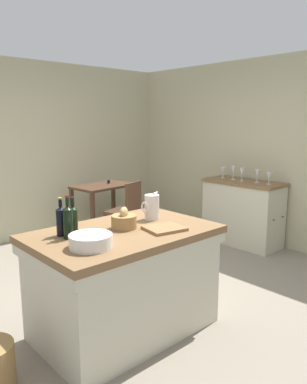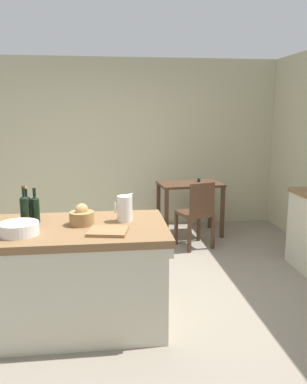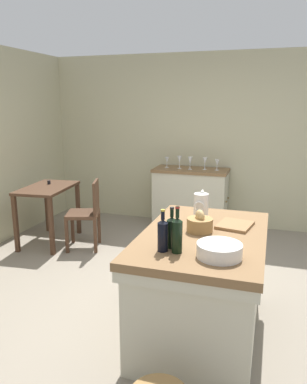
{
  "view_description": "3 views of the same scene",
  "coord_description": "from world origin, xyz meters",
  "px_view_note": "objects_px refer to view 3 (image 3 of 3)",
  "views": [
    {
      "loc": [
        -2.17,
        -2.74,
        1.73
      ],
      "look_at": [
        0.5,
        0.18,
        0.98
      ],
      "focal_mm": 35.1,
      "sensor_mm": 36.0,
      "label": 1
    },
    {
      "loc": [
        -0.15,
        -3.61,
        1.79
      ],
      "look_at": [
        0.33,
        0.33,
        0.98
      ],
      "focal_mm": 36.77,
      "sensor_mm": 36.0,
      "label": 2
    },
    {
      "loc": [
        -3.16,
        -0.92,
        1.86
      ],
      "look_at": [
        0.33,
        0.19,
        0.99
      ],
      "focal_mm": 35.07,
      "sensor_mm": 36.0,
      "label": 3
    }
  ],
  "objects_px": {
    "side_cabinet": "(190,198)",
    "wine_glass_far_left": "(217,163)",
    "wooden_chair": "(87,212)",
    "bread_basket": "(200,224)",
    "wine_bottle_amber": "(163,234)",
    "wine_bottle_green": "(177,234)",
    "pitcher": "(201,206)",
    "wine_bottle_dark": "(172,231)",
    "wine_glass_far_right": "(167,160)",
    "wine_glass_middle": "(190,161)",
    "writing_desk": "(48,196)",
    "wine_glass_left": "(205,161)",
    "wine_glass_right": "(180,160)",
    "wash_bowl": "(219,250)",
    "island_table": "(202,280)",
    "cutting_board": "(235,225)"
  },
  "relations": [
    {
      "from": "bread_basket",
      "to": "wine_bottle_dark",
      "type": "height_order",
      "value": "wine_bottle_dark"
    },
    {
      "from": "wooden_chair",
      "to": "wine_bottle_green",
      "type": "relative_size",
      "value": 2.78
    },
    {
      "from": "cutting_board",
      "to": "wine_bottle_amber",
      "type": "distance_m",
      "value": 0.81
    },
    {
      "from": "wash_bowl",
      "to": "wine_bottle_amber",
      "type": "distance_m",
      "value": 0.39
    },
    {
      "from": "writing_desk",
      "to": "wine_glass_left",
      "type": "bearing_deg",
      "value": -57.61
    },
    {
      "from": "wash_bowl",
      "to": "wine_bottle_dark",
      "type": "bearing_deg",
      "value": 78.85
    },
    {
      "from": "writing_desk",
      "to": "wine_glass_middle",
      "type": "distance_m",
      "value": 2.08
    },
    {
      "from": "island_table",
      "to": "wine_glass_left",
      "type": "relative_size",
      "value": 8.23
    },
    {
      "from": "wine_glass_middle",
      "to": "wine_bottle_dark",
      "type": "bearing_deg",
      "value": -170.2
    },
    {
      "from": "bread_basket",
      "to": "writing_desk",
      "type": "bearing_deg",
      "value": 58.6
    },
    {
      "from": "cutting_board",
      "to": "wine_bottle_dark",
      "type": "distance_m",
      "value": 0.72
    },
    {
      "from": "wine_bottle_dark",
      "to": "wine_glass_far_right",
      "type": "relative_size",
      "value": 1.84
    },
    {
      "from": "wine_bottle_green",
      "to": "wine_bottle_amber",
      "type": "bearing_deg",
      "value": 91.77
    },
    {
      "from": "writing_desk",
      "to": "wash_bowl",
      "type": "height_order",
      "value": "wash_bowl"
    },
    {
      "from": "wooden_chair",
      "to": "bread_basket",
      "type": "distance_m",
      "value": 2.26
    },
    {
      "from": "side_cabinet",
      "to": "wine_bottle_dark",
      "type": "relative_size",
      "value": 3.8
    },
    {
      "from": "wine_bottle_amber",
      "to": "wine_bottle_green",
      "type": "distance_m",
      "value": 0.1
    },
    {
      "from": "wine_bottle_green",
      "to": "pitcher",
      "type": "bearing_deg",
      "value": -0.52
    },
    {
      "from": "cutting_board",
      "to": "wine_bottle_green",
      "type": "bearing_deg",
      "value": 154.82
    },
    {
      "from": "wooden_chair",
      "to": "side_cabinet",
      "type": "bearing_deg",
      "value": -41.72
    },
    {
      "from": "side_cabinet",
      "to": "wine_glass_far_left",
      "type": "distance_m",
      "value": 0.68
    },
    {
      "from": "wine_bottle_amber",
      "to": "wine_glass_left",
      "type": "bearing_deg",
      "value": 4.82
    },
    {
      "from": "wine_glass_left",
      "to": "writing_desk",
      "type": "bearing_deg",
      "value": 122.39
    },
    {
      "from": "side_cabinet",
      "to": "wine_glass_right",
      "type": "distance_m",
      "value": 0.61
    },
    {
      "from": "wash_bowl",
      "to": "wine_glass_left",
      "type": "bearing_deg",
      "value": 11.85
    },
    {
      "from": "pitcher",
      "to": "wash_bowl",
      "type": "xyz_separation_m",
      "value": [
        -0.81,
        -0.28,
        -0.07
      ]
    },
    {
      "from": "wine_glass_left",
      "to": "wine_glass_far_right",
      "type": "relative_size",
      "value": 1.11
    },
    {
      "from": "side_cabinet",
      "to": "wine_bottle_green",
      "type": "height_order",
      "value": "wine_bottle_green"
    },
    {
      "from": "cutting_board",
      "to": "wine_glass_left",
      "type": "xyz_separation_m",
      "value": [
        2.41,
        0.68,
        0.15
      ]
    },
    {
      "from": "side_cabinet",
      "to": "bread_basket",
      "type": "xyz_separation_m",
      "value": [
        -2.62,
        -0.63,
        0.48
      ]
    },
    {
      "from": "island_table",
      "to": "wine_glass_middle",
      "type": "distance_m",
      "value": 2.75
    },
    {
      "from": "wine_bottle_dark",
      "to": "wine_glass_left",
      "type": "relative_size",
      "value": 1.66
    },
    {
      "from": "wine_glass_left",
      "to": "wine_glass_right",
      "type": "height_order",
      "value": "wine_glass_right"
    },
    {
      "from": "writing_desk",
      "to": "bread_basket",
      "type": "xyz_separation_m",
      "value": [
        -1.42,
        -2.33,
        0.29
      ]
    },
    {
      "from": "wine_bottle_green",
      "to": "wine_glass_right",
      "type": "xyz_separation_m",
      "value": [
        3.07,
        0.74,
        0.04
      ]
    },
    {
      "from": "wash_bowl",
      "to": "pitcher",
      "type": "bearing_deg",
      "value": 18.86
    },
    {
      "from": "wine_glass_middle",
      "to": "writing_desk",
      "type": "bearing_deg",
      "value": 124.24
    },
    {
      "from": "writing_desk",
      "to": "wine_glass_far_left",
      "type": "relative_size",
      "value": 5.96
    },
    {
      "from": "wine_glass_left",
      "to": "wash_bowl",
      "type": "bearing_deg",
      "value": -168.15
    },
    {
      "from": "wine_glass_far_right",
      "to": "wine_glass_left",
      "type": "bearing_deg",
      "value": -90.35
    },
    {
      "from": "bread_basket",
      "to": "wine_glass_left",
      "type": "bearing_deg",
      "value": 9.27
    },
    {
      "from": "bread_basket",
      "to": "wine_glass_right",
      "type": "distance_m",
      "value": 2.73
    },
    {
      "from": "wash_bowl",
      "to": "wine_bottle_green",
      "type": "relative_size",
      "value": 0.93
    },
    {
      "from": "island_table",
      "to": "wine_bottle_amber",
      "type": "distance_m",
      "value": 0.71
    },
    {
      "from": "wine_bottle_green",
      "to": "bread_basket",
      "type": "bearing_deg",
      "value": -8.11
    },
    {
      "from": "wine_glass_left",
      "to": "wine_glass_far_right",
      "type": "bearing_deg",
      "value": 89.65
    },
    {
      "from": "wine_glass_middle",
      "to": "bread_basket",
      "type": "bearing_deg",
      "value": -166.09
    },
    {
      "from": "wine_glass_left",
      "to": "wine_bottle_amber",
      "type": "bearing_deg",
      "value": -175.18
    },
    {
      "from": "writing_desk",
      "to": "wine_glass_far_left",
      "type": "bearing_deg",
      "value": -60.05
    },
    {
      "from": "wine_glass_right",
      "to": "island_table",
      "type": "bearing_deg",
      "value": -162.24
    }
  ]
}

